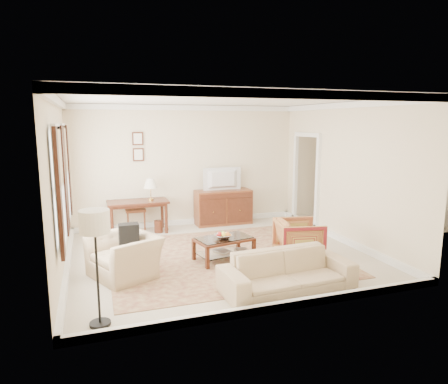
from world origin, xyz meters
TOP-DOWN VIEW (x-y plane):
  - room_shell at (0.00, 0.00)m, footprint 5.51×5.01m
  - annex_bedroom at (4.49, 1.15)m, footprint 3.00×2.70m
  - window_front at (-2.70, -0.70)m, footprint 0.12×1.56m
  - window_rear at (-2.70, 0.90)m, footprint 0.12×1.56m
  - doorway at (2.71, 1.50)m, footprint 0.10×1.12m
  - rug at (0.01, -0.16)m, footprint 4.14×3.56m
  - writing_desk at (-1.27, 2.06)m, footprint 1.35×0.68m
  - desk_chair at (-1.30, 2.41)m, footprint 0.48×0.48m
  - desk_lamp at (-0.97, 2.06)m, footprint 0.32×0.32m
  - framed_prints at (-1.17, 2.47)m, footprint 0.25×0.04m
  - sideboard at (0.82, 2.21)m, footprint 1.38×0.53m
  - tv at (0.82, 2.19)m, footprint 0.91×0.52m
  - coffee_table at (-0.02, -0.33)m, footprint 1.11×0.78m
  - fruit_bowl at (-0.05, -0.40)m, footprint 0.42×0.42m
  - book_a at (-0.14, -0.35)m, footprint 0.27×0.16m
  - book_b at (0.22, -0.35)m, footprint 0.28×0.06m
  - striped_armchair at (1.31, -0.71)m, footprint 0.88×0.92m
  - club_armchair at (-1.80, -0.54)m, footprint 1.07×1.24m
  - backpack at (-1.71, -0.50)m, footprint 0.34×0.39m
  - sofa at (0.45, -1.91)m, footprint 2.03×0.69m
  - floor_lamp at (-2.24, -2.10)m, footprint 0.36×0.36m

SIDE VIEW (x-z plane):
  - rug at x=0.01m, z-range 0.00..0.01m
  - book_b at x=0.22m, z-range -0.02..0.36m
  - book_a at x=-0.14m, z-range -0.02..0.36m
  - coffee_table at x=-0.02m, z-range 0.11..0.54m
  - annex_bedroom at x=4.49m, z-range -1.11..1.79m
  - sofa at x=0.45m, z-range 0.00..0.78m
  - striped_armchair at x=1.31m, z-range 0.00..0.81m
  - sideboard at x=0.82m, z-range 0.00..0.85m
  - club_armchair at x=-1.80m, z-range 0.00..0.92m
  - fruit_bowl at x=-0.05m, z-range 0.43..0.54m
  - desk_chair at x=-1.30m, z-range 0.00..1.05m
  - writing_desk at x=-1.27m, z-range 0.26..1.00m
  - backpack at x=-1.71m, z-range 0.51..0.91m
  - desk_lamp at x=-0.97m, z-range 0.74..1.24m
  - doorway at x=2.71m, z-range -0.05..2.20m
  - floor_lamp at x=-2.24m, z-range 0.49..1.95m
  - tv at x=0.82m, z-range 1.24..1.36m
  - window_front at x=-2.70m, z-range 0.65..2.45m
  - window_rear at x=-2.70m, z-range 0.65..2.45m
  - framed_prints at x=-1.17m, z-range 1.60..2.28m
  - room_shell at x=0.00m, z-range 1.02..3.93m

